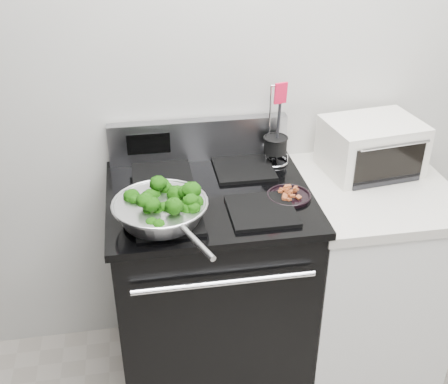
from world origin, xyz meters
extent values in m
cube|color=beige|center=(0.00, 1.75, 1.35)|extent=(4.00, 0.02, 2.70)
cube|color=black|center=(-0.30, 1.41, 0.46)|extent=(0.76, 0.66, 0.92)
cube|color=black|center=(-0.30, 1.41, 0.94)|extent=(0.79, 0.69, 0.03)
cube|color=#99999E|center=(-0.30, 1.72, 1.04)|extent=(0.76, 0.05, 0.18)
cube|color=black|center=(-0.47, 1.24, 0.96)|extent=(0.24, 0.24, 0.01)
cube|color=black|center=(-0.13, 1.24, 0.96)|extent=(0.24, 0.24, 0.01)
cube|color=black|center=(-0.47, 1.58, 0.96)|extent=(0.24, 0.24, 0.01)
cube|color=black|center=(-0.13, 1.58, 0.96)|extent=(0.24, 0.24, 0.01)
cube|color=white|center=(0.39, 1.41, 0.44)|extent=(0.60, 0.66, 0.88)
cube|color=beige|center=(0.39, 1.41, 0.90)|extent=(0.62, 0.68, 0.04)
torus|color=silver|center=(-0.50, 1.24, 1.03)|extent=(0.34, 0.34, 0.01)
cylinder|color=silver|center=(-0.40, 0.99, 1.03)|extent=(0.09, 0.20, 0.02)
cylinder|color=black|center=(0.00, 1.33, 0.95)|extent=(0.17, 0.17, 0.01)
cylinder|color=black|center=(0.01, 1.62, 1.03)|extent=(0.10, 0.10, 0.07)
cylinder|color=black|center=(0.01, 1.62, 1.12)|extent=(0.01, 0.01, 0.21)
cube|color=red|center=(0.01, 1.62, 1.27)|extent=(0.05, 0.02, 0.09)
cube|color=white|center=(0.41, 1.55, 1.03)|extent=(0.42, 0.34, 0.22)
cube|color=black|center=(0.41, 1.40, 1.02)|extent=(0.30, 0.05, 0.15)
camera|label=1|loc=(-0.56, -0.45, 2.04)|focal=45.00mm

